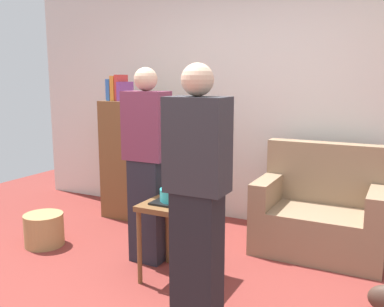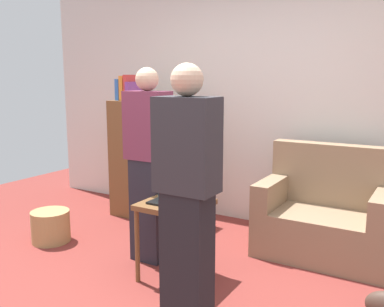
{
  "view_description": "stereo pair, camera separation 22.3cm",
  "coord_description": "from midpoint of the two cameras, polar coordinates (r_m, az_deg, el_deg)",
  "views": [
    {
      "loc": [
        1.33,
        -2.27,
        1.54
      ],
      "look_at": [
        -0.18,
        0.7,
        0.95
      ],
      "focal_mm": 39.72,
      "sensor_mm": 36.0,
      "label": 1
    },
    {
      "loc": [
        1.53,
        -2.16,
        1.54
      ],
      "look_at": [
        -0.18,
        0.7,
        0.95
      ],
      "focal_mm": 39.72,
      "sensor_mm": 36.0,
      "label": 2
    }
  ],
  "objects": [
    {
      "name": "birthday_cake",
      "position": [
        3.24,
        -0.3,
        -5.7
      ],
      "size": [
        0.32,
        0.32,
        0.17
      ],
      "color": "black",
      "rests_on": "side_table"
    },
    {
      "name": "person_holding_cake",
      "position": [
        2.53,
        1.88,
        -6.21
      ],
      "size": [
        0.36,
        0.22,
        1.63
      ],
      "rotation": [
        0.0,
        0.0,
        2.8
      ],
      "color": "black",
      "rests_on": "ground_plane"
    },
    {
      "name": "wall_back",
      "position": [
        4.5,
        12.42,
        7.4
      ],
      "size": [
        6.0,
        0.1,
        2.7
      ],
      "primitive_type": "cube",
      "color": "silver",
      "rests_on": "ground_plane"
    },
    {
      "name": "side_table",
      "position": [
        3.28,
        -0.3,
        -8.13
      ],
      "size": [
        0.48,
        0.48,
        0.61
      ],
      "color": "brown",
      "rests_on": "ground_plane"
    },
    {
      "name": "wicker_basket",
      "position": [
        4.28,
        -17.03,
        -9.34
      ],
      "size": [
        0.36,
        0.36,
        0.3
      ],
      "primitive_type": "cylinder",
      "color": "#A88451",
      "rests_on": "ground_plane"
    },
    {
      "name": "couch",
      "position": [
        3.98,
        19.03,
        -8.08
      ],
      "size": [
        1.1,
        0.7,
        0.96
      ],
      "color": "#8C7054",
      "rests_on": "ground_plane"
    },
    {
      "name": "bookshelf",
      "position": [
        4.7,
        -4.84,
        -0.65
      ],
      "size": [
        0.8,
        0.36,
        1.58
      ],
      "color": "brown",
      "rests_on": "ground_plane"
    },
    {
      "name": "person_blowing_candles",
      "position": [
        3.54,
        -4.07,
        -1.51
      ],
      "size": [
        0.36,
        0.22,
        1.63
      ],
      "rotation": [
        0.0,
        0.0,
        0.0
      ],
      "color": "#23232D",
      "rests_on": "ground_plane"
    }
  ]
}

